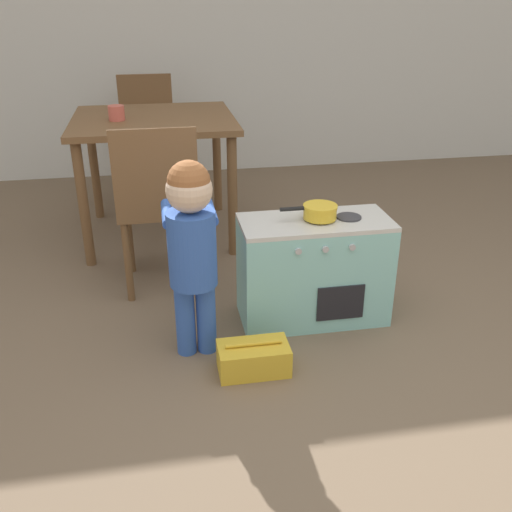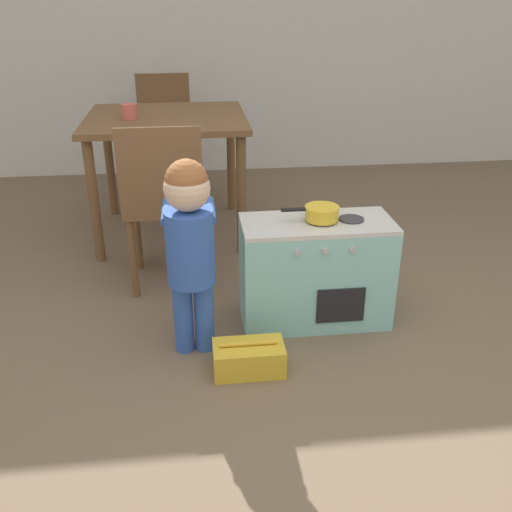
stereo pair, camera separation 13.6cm
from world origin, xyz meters
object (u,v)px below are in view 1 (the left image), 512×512
dining_chair_near (158,203)px  dining_chair_far (148,132)px  play_kitchen (314,270)px  cup_on_table (116,113)px  dining_table (154,135)px  toy_basket (254,358)px  toy_pot (320,211)px  child_figure (191,237)px

dining_chair_near → dining_chair_far: size_ratio=1.00×
play_kitchen → cup_on_table: (-0.88, 1.11, 0.54)m
dining_table → dining_chair_near: (-0.01, -0.75, -0.17)m
toy_basket → dining_chair_far: (-0.38, 2.36, 0.41)m
toy_basket → cup_on_table: cup_on_table is taller
dining_chair_near → play_kitchen: bearing=-31.0°
toy_basket → cup_on_table: (-0.53, 1.49, 0.73)m
cup_on_table → dining_chair_near: bearing=-74.3°
dining_table → cup_on_table: cup_on_table is taller
toy_pot → child_figure: (-0.58, -0.19, -0.00)m
dining_chair_far → cup_on_table: (-0.16, -0.88, 0.31)m
toy_pot → child_figure: bearing=-162.3°
child_figure → dining_chair_near: dining_chair_near is taller
dining_chair_near → dining_chair_far: same height
toy_basket → cup_on_table: 1.74m
toy_basket → toy_pot: bearing=46.0°
dining_table → cup_on_table: 0.26m
play_kitchen → dining_chair_far: size_ratio=0.78×
dining_chair_far → cup_on_table: dining_chair_far is taller
child_figure → dining_chair_far: (-0.16, 2.17, -0.07)m
child_figure → cup_on_table: size_ratio=9.24×
child_figure → dining_table: bearing=94.8°
dining_chair_far → cup_on_table: 0.95m
play_kitchen → dining_chair_far: bearing=110.0°
toy_basket → cup_on_table: size_ratio=3.15×
dining_table → dining_chair_far: dining_chair_far is taller
toy_pot → dining_chair_far: bearing=110.4°
toy_pot → toy_basket: toy_pot is taller
play_kitchen → dining_chair_near: dining_chair_near is taller
dining_chair_near → cup_on_table: (-0.19, 0.69, 0.31)m
dining_table → dining_chair_near: 0.77m
dining_table → cup_on_table: size_ratio=10.25×
toy_pot → dining_table: size_ratio=0.27×
dining_table → toy_pot: bearing=-59.2°
play_kitchen → child_figure: bearing=-161.9°
play_kitchen → toy_basket: play_kitchen is taller
dining_chair_near → dining_chair_far: 1.57m
play_kitchen → child_figure: (-0.57, -0.18, 0.29)m
child_figure → cup_on_table: child_figure is taller
toy_pot → cup_on_table: 1.45m
toy_basket → dining_chair_near: bearing=113.2°
play_kitchen → toy_basket: size_ratio=2.35×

